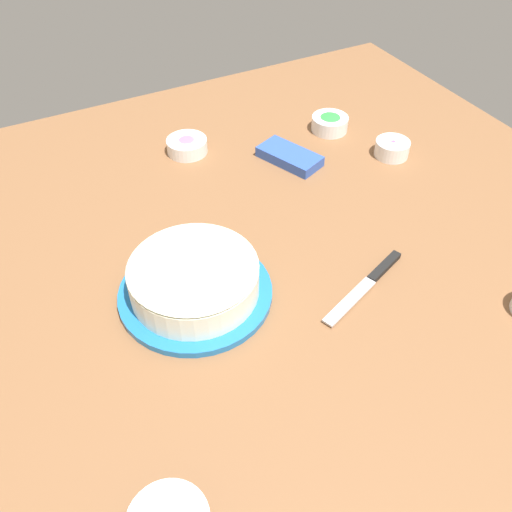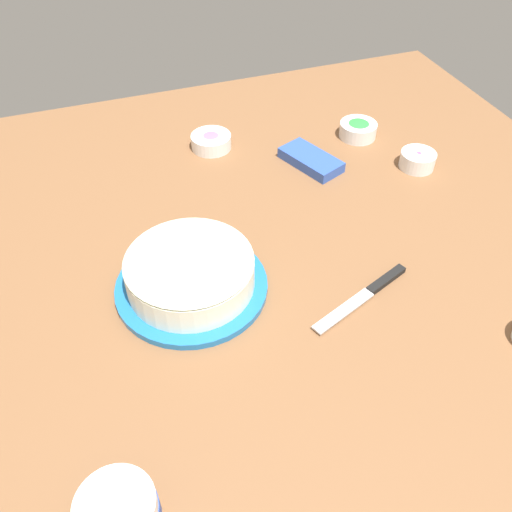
{
  "view_description": "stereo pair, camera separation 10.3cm",
  "coord_description": "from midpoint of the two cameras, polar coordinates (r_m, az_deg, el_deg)",
  "views": [
    {
      "loc": [
        -0.66,
        0.41,
        0.75
      ],
      "look_at": [
        -0.01,
        0.07,
        0.04
      ],
      "focal_mm": 38.04,
      "sensor_mm": 36.0,
      "label": 1
    },
    {
      "loc": [
        -0.7,
        0.32,
        0.75
      ],
      "look_at": [
        -0.01,
        0.07,
        0.04
      ],
      "focal_mm": 38.04,
      "sensor_mm": 36.0,
      "label": 2
    }
  ],
  "objects": [
    {
      "name": "sprinkle_bowl_rainbow",
      "position": [
        1.37,
        12.05,
        11.0
      ],
      "size": [
        0.08,
        0.08,
        0.04
      ],
      "color": "white",
      "rests_on": "ground_plane"
    },
    {
      "name": "spreading_knife",
      "position": [
        1.03,
        9.21,
        -2.68
      ],
      "size": [
        0.1,
        0.23,
        0.01
      ],
      "color": "silver",
      "rests_on": "ground_plane"
    },
    {
      "name": "frosted_cake",
      "position": [
        0.99,
        -9.49,
        -2.68
      ],
      "size": [
        0.28,
        0.28,
        0.09
      ],
      "color": "#1E6BB2",
      "rests_on": "ground_plane"
    },
    {
      "name": "ground_plane",
      "position": [
        1.08,
        0.47,
        -0.11
      ],
      "size": [
        1.54,
        1.54,
        0.0
      ],
      "primitive_type": "plane",
      "color": "brown"
    },
    {
      "name": "candy_box_lower",
      "position": [
        1.33,
        1.31,
        10.34
      ],
      "size": [
        0.17,
        0.13,
        0.03
      ],
      "primitive_type": "cube",
      "rotation": [
        0.0,
        0.0,
        0.38
      ],
      "color": "#2D51B2",
      "rests_on": "ground_plane"
    },
    {
      "name": "sprinkle_bowl_green",
      "position": [
        1.45,
        5.72,
        13.72
      ],
      "size": [
        0.09,
        0.09,
        0.04
      ],
      "color": "white",
      "rests_on": "ground_plane"
    },
    {
      "name": "sprinkle_bowl_pink",
      "position": [
        1.38,
        -9.44,
        11.36
      ],
      "size": [
        0.1,
        0.1,
        0.04
      ],
      "color": "white",
      "rests_on": "ground_plane"
    }
  ]
}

